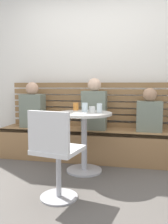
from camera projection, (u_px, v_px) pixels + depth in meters
ground at (70, 196)px, 2.34m from camera, size 8.00×8.00×0.00m
back_wall at (98, 61)px, 3.78m from camera, size 5.20×0.10×2.90m
booth_bench at (92, 144)px, 3.48m from camera, size 2.70×0.52×0.44m
booth_backrest at (95, 105)px, 3.66m from camera, size 2.65×0.04×0.67m
cafe_table at (84, 130)px, 2.97m from camera, size 0.68×0.68×0.74m
white_chair at (55, 152)px, 2.20m from camera, size 0.47×0.47×0.85m
person_adult at (94, 107)px, 3.42m from camera, size 0.34×0.22×0.73m
person_child_left at (149, 112)px, 3.30m from camera, size 0.34×0.22×0.59m
person_child_middle at (33, 107)px, 3.63m from camera, size 0.34×0.22×0.68m
cup_ceramic_white at (92, 109)px, 2.96m from camera, size 0.08×0.08×0.07m
cup_glass_tall at (85, 108)px, 2.91m from camera, size 0.07×0.07×0.12m
cup_tumbler_orange at (76, 107)px, 3.19m from camera, size 0.07×0.07×0.10m
cup_water_clear at (99, 108)px, 2.94m from camera, size 0.07×0.07×0.11m
plate_small at (80, 113)px, 2.80m from camera, size 0.17×0.17×0.01m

